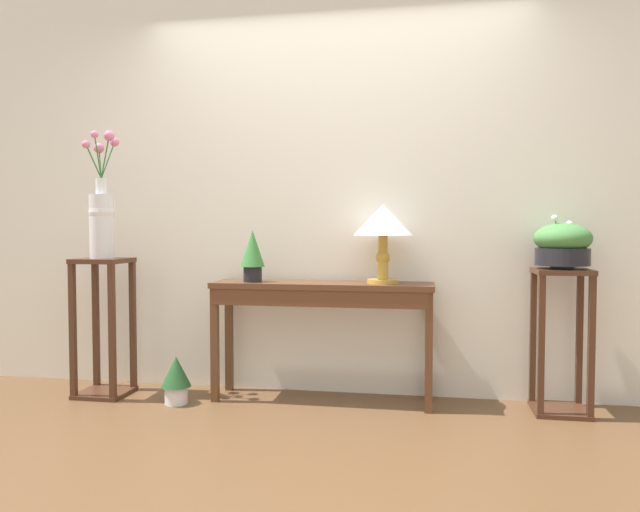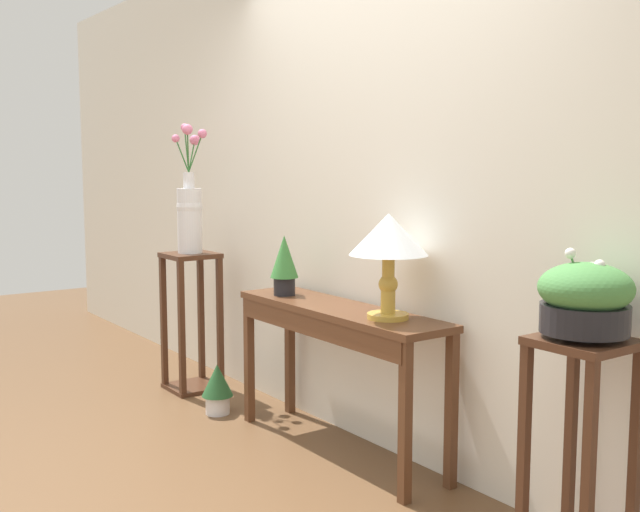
% 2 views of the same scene
% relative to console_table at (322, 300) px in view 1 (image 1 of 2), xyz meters
% --- Properties ---
extents(ground_plane, '(12.00, 12.00, 0.01)m').
position_rel_console_table_xyz_m(ground_plane, '(0.05, -1.07, -0.64)').
color(ground_plane, brown).
extents(back_wall_with_art, '(9.00, 0.10, 2.80)m').
position_rel_console_table_xyz_m(back_wall_with_art, '(0.05, 0.28, 0.76)').
color(back_wall_with_art, silver).
rests_on(back_wall_with_art, ground).
extents(console_table, '(1.38, 0.34, 0.75)m').
position_rel_console_table_xyz_m(console_table, '(0.00, 0.00, 0.00)').
color(console_table, '#56331E').
rests_on(console_table, ground).
extents(table_lamp, '(0.36, 0.36, 0.49)m').
position_rel_console_table_xyz_m(table_lamp, '(0.38, 0.02, 0.47)').
color(table_lamp, gold).
rests_on(table_lamp, console_table).
extents(potted_plant_on_console, '(0.15, 0.15, 0.33)m').
position_rel_console_table_xyz_m(potted_plant_on_console, '(-0.44, -0.02, 0.29)').
color(potted_plant_on_console, black).
rests_on(potted_plant_on_console, console_table).
extents(pedestal_stand_left, '(0.31, 0.31, 0.90)m').
position_rel_console_table_xyz_m(pedestal_stand_left, '(-1.42, -0.10, -0.19)').
color(pedestal_stand_left, '#472819').
rests_on(pedestal_stand_left, ground).
extents(flower_vase_tall_left, '(0.21, 0.19, 0.82)m').
position_rel_console_table_xyz_m(flower_vase_tall_left, '(-1.42, -0.10, 0.53)').
color(flower_vase_tall_left, silver).
rests_on(flower_vase_tall_left, pedestal_stand_left).
extents(pedestal_stand_right, '(0.31, 0.31, 0.85)m').
position_rel_console_table_xyz_m(pedestal_stand_right, '(1.42, 0.02, -0.21)').
color(pedestal_stand_right, '#472819').
rests_on(pedestal_stand_right, ground).
extents(planter_bowl_wide_right, '(0.33, 0.33, 0.31)m').
position_rel_console_table_xyz_m(planter_bowl_wide_right, '(1.42, 0.02, 0.35)').
color(planter_bowl_wide_right, black).
rests_on(planter_bowl_wide_right, pedestal_stand_right).
extents(potted_plant_floor, '(0.18, 0.18, 0.30)m').
position_rel_console_table_xyz_m(potted_plant_floor, '(-0.88, -0.20, -0.47)').
color(potted_plant_floor, silver).
rests_on(potted_plant_floor, ground).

